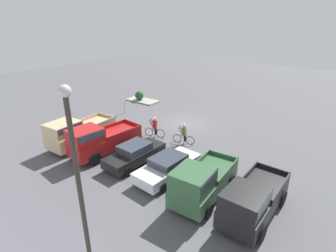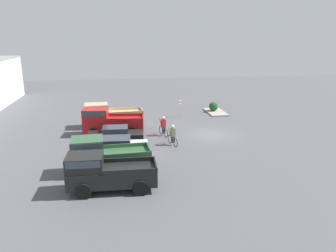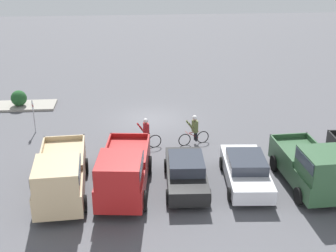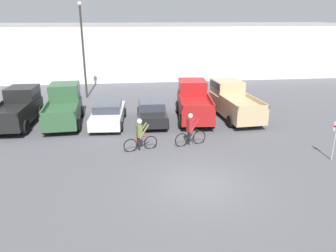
{
  "view_description": "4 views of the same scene",
  "coord_description": "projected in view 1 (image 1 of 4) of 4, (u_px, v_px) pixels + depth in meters",
  "views": [
    {
      "loc": [
        -12.57,
        19.96,
        9.28
      ],
      "look_at": [
        -0.8,
        4.06,
        1.2
      ],
      "focal_mm": 28.0,
      "sensor_mm": 36.0,
      "label": 1
    },
    {
      "loc": [
        -27.37,
        8.25,
        8.72
      ],
      "look_at": [
        -0.8,
        4.06,
        1.2
      ],
      "focal_mm": 35.0,
      "sensor_mm": 36.0,
      "label": 2
    },
    {
      "loc": [
        1.06,
        27.33,
        10.93
      ],
      "look_at": [
        -0.8,
        4.06,
        1.2
      ],
      "focal_mm": 50.0,
      "sensor_mm": 36.0,
      "label": 3
    },
    {
      "loc": [
        -2.83,
        -11.81,
        6.58
      ],
      "look_at": [
        -0.8,
        4.06,
        1.2
      ],
      "focal_mm": 35.0,
      "sensor_mm": 36.0,
      "label": 4
    }
  ],
  "objects": [
    {
      "name": "ground_plane",
      "position": [
        186.0,
        123.0,
        25.29
      ],
      "size": [
        80.0,
        80.0,
        0.0
      ],
      "primitive_type": "plane",
      "color": "#4C4C51"
    },
    {
      "name": "pickup_truck_0",
      "position": [
        252.0,
        200.0,
        12.72
      ],
      "size": [
        2.25,
        5.1,
        2.22
      ],
      "color": "black",
      "rests_on": "ground_plane"
    },
    {
      "name": "pickup_truck_1",
      "position": [
        201.0,
        181.0,
        14.11
      ],
      "size": [
        2.39,
        5.14,
        2.34
      ],
      "color": "#2D5133",
      "rests_on": "ground_plane"
    },
    {
      "name": "sedan_0",
      "position": [
        168.0,
        166.0,
        16.47
      ],
      "size": [
        2.27,
        4.82,
        1.4
      ],
      "color": "silver",
      "rests_on": "ground_plane"
    },
    {
      "name": "sedan_1",
      "position": [
        135.0,
        154.0,
        17.97
      ],
      "size": [
        2.09,
        4.62,
        1.45
      ],
      "color": "black",
      "rests_on": "ground_plane"
    },
    {
      "name": "pickup_truck_2",
      "position": [
        100.0,
        139.0,
        18.92
      ],
      "size": [
        2.62,
        5.5,
        2.38
      ],
      "color": "maroon",
      "rests_on": "ground_plane"
    },
    {
      "name": "pickup_truck_3",
      "position": [
        77.0,
        131.0,
        20.42
      ],
      "size": [
        2.47,
        5.69,
        2.29
      ],
      "color": "tan",
      "rests_on": "ground_plane"
    },
    {
      "name": "cyclist_0",
      "position": [
        155.0,
        127.0,
        22.01
      ],
      "size": [
        1.77,
        0.6,
        1.79
      ],
      "color": "black",
      "rests_on": "ground_plane"
    },
    {
      "name": "cyclist_1",
      "position": [
        184.0,
        133.0,
        20.81
      ],
      "size": [
        1.76,
        0.6,
        1.73
      ],
      "color": "black",
      "rests_on": "ground_plane"
    },
    {
      "name": "fire_lane_sign",
      "position": [
        124.0,
        102.0,
        27.46
      ],
      "size": [
        0.16,
        0.28,
        2.0
      ],
      "color": "#9E9EA3",
      "rests_on": "ground_plane"
    },
    {
      "name": "lamppost",
      "position": [
        79.0,
        186.0,
        8.2
      ],
      "size": [
        0.36,
        0.36,
        7.67
      ],
      "color": "#2D2823",
      "rests_on": "ground_plane"
    },
    {
      "name": "curb_island",
      "position": [
        143.0,
        100.0,
        32.01
      ],
      "size": [
        3.92,
        1.96,
        0.15
      ],
      "primitive_type": "cube",
      "color": "gray",
      "rests_on": "ground_plane"
    },
    {
      "name": "shrub",
      "position": [
        139.0,
        96.0,
        31.87
      ],
      "size": [
        1.05,
        1.05,
        1.05
      ],
      "color": "#1E4C23",
      "rests_on": "curb_island"
    }
  ]
}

